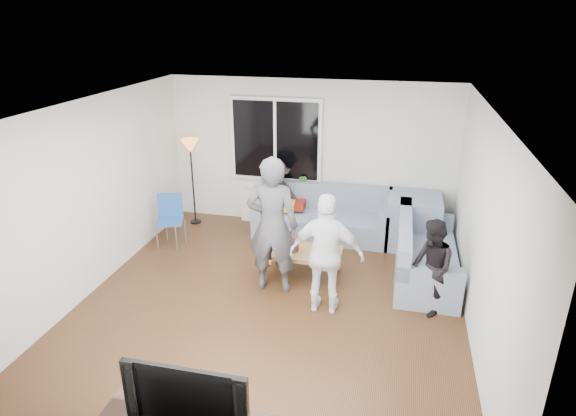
% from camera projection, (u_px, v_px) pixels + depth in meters
% --- Properties ---
extents(floor, '(5.00, 5.50, 0.04)m').
position_uv_depth(floor, '(271.00, 305.00, 6.54)').
color(floor, '#56351C').
rests_on(floor, ground).
extents(ceiling, '(5.00, 5.50, 0.04)m').
position_uv_depth(ceiling, '(268.00, 107.00, 5.56)').
color(ceiling, white).
rests_on(ceiling, ground).
extents(wall_back, '(5.00, 0.04, 2.60)m').
position_uv_depth(wall_back, '(310.00, 155.00, 8.55)').
color(wall_back, silver).
rests_on(wall_back, ground).
extents(wall_front, '(5.00, 0.04, 2.60)m').
position_uv_depth(wall_front, '(170.00, 356.00, 3.54)').
color(wall_front, silver).
rests_on(wall_front, ground).
extents(wall_left, '(0.04, 5.50, 2.60)m').
position_uv_depth(wall_left, '(88.00, 198.00, 6.57)').
color(wall_left, silver).
rests_on(wall_left, ground).
extents(wall_right, '(0.04, 5.50, 2.60)m').
position_uv_depth(wall_right, '(484.00, 233.00, 5.52)').
color(wall_right, silver).
rests_on(wall_right, ground).
extents(window_frame, '(1.62, 0.06, 1.47)m').
position_uv_depth(window_frame, '(276.00, 140.00, 8.51)').
color(window_frame, white).
rests_on(window_frame, wall_back).
extents(window_glass, '(1.50, 0.02, 1.35)m').
position_uv_depth(window_glass, '(275.00, 140.00, 8.48)').
color(window_glass, black).
rests_on(window_glass, window_frame).
extents(window_mullion, '(0.05, 0.03, 1.35)m').
position_uv_depth(window_mullion, '(275.00, 141.00, 8.47)').
color(window_mullion, white).
rests_on(window_mullion, window_frame).
extents(radiator, '(1.30, 0.12, 0.62)m').
position_uv_depth(radiator, '(276.00, 207.00, 8.94)').
color(radiator, silver).
rests_on(radiator, floor).
extents(potted_plant, '(0.21, 0.18, 0.34)m').
position_uv_depth(potted_plant, '(302.00, 184.00, 8.63)').
color(potted_plant, '#346026').
rests_on(potted_plant, radiator).
extents(vase, '(0.21, 0.21, 0.19)m').
position_uv_depth(vase, '(268.00, 186.00, 8.79)').
color(vase, silver).
rests_on(vase, radiator).
extents(sofa_back_section, '(2.30, 0.85, 0.85)m').
position_uv_depth(sofa_back_section, '(322.00, 213.00, 8.36)').
color(sofa_back_section, slate).
rests_on(sofa_back_section, floor).
extents(sofa_right_section, '(2.00, 0.85, 0.85)m').
position_uv_depth(sofa_right_section, '(427.00, 250.00, 7.07)').
color(sofa_right_section, slate).
rests_on(sofa_right_section, floor).
extents(sofa_corner, '(0.85, 0.85, 0.85)m').
position_uv_depth(sofa_corner, '(413.00, 221.00, 8.05)').
color(sofa_corner, slate).
rests_on(sofa_corner, floor).
extents(cushion_yellow, '(0.40, 0.35, 0.14)m').
position_uv_depth(cushion_yellow, '(284.00, 206.00, 8.45)').
color(cushion_yellow, gold).
rests_on(cushion_yellow, sofa_back_section).
extents(cushion_red, '(0.37, 0.31, 0.13)m').
position_uv_depth(cushion_red, '(294.00, 205.00, 8.49)').
color(cushion_red, maroon).
rests_on(cushion_red, sofa_back_section).
extents(coffee_table, '(1.11, 0.61, 0.40)m').
position_uv_depth(coffee_table, '(303.00, 263.00, 7.17)').
color(coffee_table, '#99764A').
rests_on(coffee_table, floor).
extents(pitcher, '(0.17, 0.17, 0.17)m').
position_uv_depth(pitcher, '(293.00, 245.00, 7.07)').
color(pitcher, maroon).
rests_on(pitcher, coffee_table).
extents(side_chair, '(0.51, 0.51, 0.86)m').
position_uv_depth(side_chair, '(170.00, 222.00, 8.00)').
color(side_chair, '#2556A1').
rests_on(side_chair, floor).
extents(floor_lamp, '(0.32, 0.32, 1.56)m').
position_uv_depth(floor_lamp, '(193.00, 182.00, 8.76)').
color(floor_lamp, orange).
rests_on(floor_lamp, floor).
extents(player_left, '(0.72, 0.49, 1.92)m').
position_uv_depth(player_left, '(272.00, 226.00, 6.54)').
color(player_left, '#46464B').
rests_on(player_left, floor).
extents(player_right, '(0.94, 0.40, 1.60)m').
position_uv_depth(player_right, '(327.00, 255.00, 6.11)').
color(player_right, white).
rests_on(player_right, floor).
extents(spectator_right, '(0.64, 0.73, 1.26)m').
position_uv_depth(spectator_right, '(431.00, 268.00, 6.15)').
color(spectator_right, black).
rests_on(spectator_right, floor).
extents(spectator_back, '(0.94, 0.73, 1.29)m').
position_uv_depth(spectator_back, '(277.00, 197.00, 8.48)').
color(spectator_back, black).
rests_on(spectator_back, floor).
extents(television, '(1.06, 0.14, 0.61)m').
position_uv_depth(television, '(191.00, 390.00, 4.00)').
color(television, black).
rests_on(television, tv_console).
extents(bottle_e, '(0.07, 0.07, 0.19)m').
position_uv_depth(bottle_e, '(330.00, 243.00, 7.12)').
color(bottle_e, black).
rests_on(bottle_e, coffee_table).
extents(bottle_b, '(0.08, 0.08, 0.23)m').
position_uv_depth(bottle_b, '(291.00, 247.00, 6.95)').
color(bottle_b, '#3C8217').
rests_on(bottle_b, coffee_table).
extents(bottle_d, '(0.07, 0.07, 0.23)m').
position_uv_depth(bottle_d, '(319.00, 247.00, 6.96)').
color(bottle_d, '#FF4A16').
rests_on(bottle_d, coffee_table).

